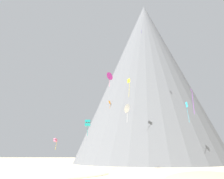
% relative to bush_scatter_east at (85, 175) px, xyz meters
% --- Properties ---
extents(dune_foreground_right, '(28.60, 26.98, 1.77)m').
position_rel_bush_scatter_east_xyz_m(dune_foreground_right, '(-7.08, 0.22, -0.21)').
color(dune_foreground_right, beige).
rests_on(dune_foreground_right, ground_plane).
extents(bush_scatter_east, '(2.71, 2.71, 0.43)m').
position_rel_bush_scatter_east_xyz_m(bush_scatter_east, '(0.00, 0.00, 0.00)').
color(bush_scatter_east, '#386633').
rests_on(bush_scatter_east, ground_plane).
extents(rock_massif, '(72.29, 72.29, 69.44)m').
position_rel_bush_scatter_east_xyz_m(rock_massif, '(17.54, 55.10, 32.15)').
color(rock_massif, slate).
rests_on(rock_massif, ground_plane).
extents(kite_violet_mid, '(0.61, 0.94, 5.32)m').
position_rel_bush_scatter_east_xyz_m(kite_violet_mid, '(20.24, 5.60, 14.56)').
color(kite_violet_mid, purple).
extents(kite_orange_mid, '(0.84, 0.75, 4.82)m').
position_rel_bush_scatter_east_xyz_m(kite_orange_mid, '(2.66, 39.98, 19.85)').
color(kite_orange_mid, orange).
extents(kite_rainbow_low, '(1.08, 1.09, 3.12)m').
position_rel_bush_scatter_east_xyz_m(kite_rainbow_low, '(-11.69, 25.11, 6.86)').
color(kite_rainbow_low, '#E5668C').
extents(kite_blue_mid, '(0.90, 1.90, 1.87)m').
position_rel_bush_scatter_east_xyz_m(kite_blue_mid, '(23.23, 42.33, 15.52)').
color(kite_blue_mid, blue).
extents(kite_teal_low, '(1.26, 1.28, 3.70)m').
position_rel_bush_scatter_east_xyz_m(kite_teal_low, '(-1.62, 14.24, 10.19)').
color(kite_teal_low, teal).
extents(kite_yellow_mid, '(0.81, 0.97, 5.58)m').
position_rel_bush_scatter_east_xyz_m(kite_yellow_mid, '(8.70, 25.71, 23.23)').
color(kite_yellow_mid, yellow).
extents(kite_cyan_mid, '(0.57, 0.93, 5.95)m').
position_rel_bush_scatter_east_xyz_m(kite_cyan_mid, '(25.19, 26.14, 16.00)').
color(kite_cyan_mid, '#33BCDB').
extents(kite_magenta_mid, '(1.72, 1.72, 3.75)m').
position_rel_bush_scatter_east_xyz_m(kite_magenta_mid, '(3.38, 15.05, 21.86)').
color(kite_magenta_mid, '#D1339E').
extents(kite_indigo_high, '(0.23, 0.84, 0.81)m').
position_rel_bush_scatter_east_xyz_m(kite_indigo_high, '(13.17, 27.91, 41.16)').
color(kite_indigo_high, '#5138B2').
extents(kite_white_mid, '(2.04, 2.39, 4.45)m').
position_rel_bush_scatter_east_xyz_m(kite_white_mid, '(7.73, 15.89, 13.87)').
color(kite_white_mid, white).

